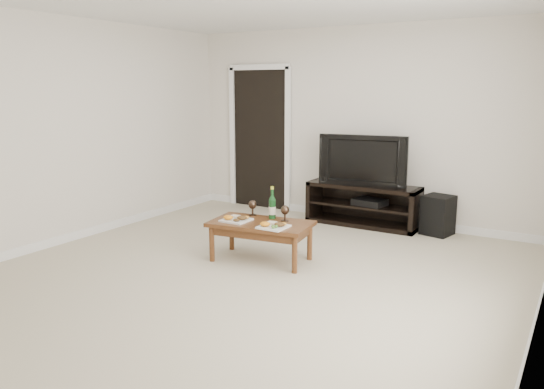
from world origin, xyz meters
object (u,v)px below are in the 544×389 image
Objects in this scene: coffee_table at (261,241)px; media_console at (363,205)px; television at (364,160)px; subwoofer at (438,215)px.

media_console is at bearing 79.14° from coffee_table.
television is 2.31× the size of subwoofer.
television reaches higher than subwoofer.
television is (0.00, 0.00, 0.60)m from media_console.
media_console is at bearing 0.00° from television.
coffee_table is at bearing -109.65° from television.
television is 2.09m from coffee_table.
television reaches higher than media_console.
television is at bearing 0.00° from media_console.
media_console is 1.41× the size of coffee_table.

